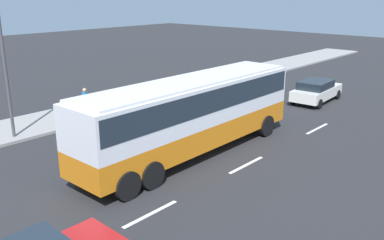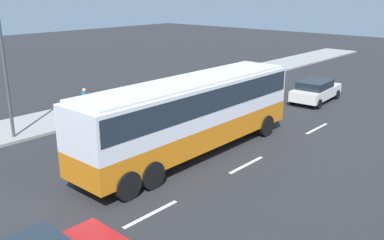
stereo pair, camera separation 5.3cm
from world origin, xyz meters
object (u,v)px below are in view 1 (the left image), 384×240
(coach_bus, at_px, (192,109))
(pedestrian_near_curb, at_px, (85,101))
(car_white_minivan, at_px, (316,90))
(street_lamp, at_px, (7,53))

(coach_bus, height_order, pedestrian_near_curb, coach_bus)
(car_white_minivan, bearing_deg, street_lamp, 151.34)
(coach_bus, height_order, street_lamp, street_lamp)
(coach_bus, xyz_separation_m, street_lamp, (-4.36, 8.07, 2.21))
(car_white_minivan, height_order, street_lamp, street_lamp)
(pedestrian_near_curb, bearing_deg, coach_bus, -57.73)
(pedestrian_near_curb, height_order, street_lamp, street_lamp)
(coach_bus, height_order, car_white_minivan, coach_bus)
(car_white_minivan, bearing_deg, pedestrian_near_curb, 144.06)
(pedestrian_near_curb, bearing_deg, car_white_minivan, -0.72)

